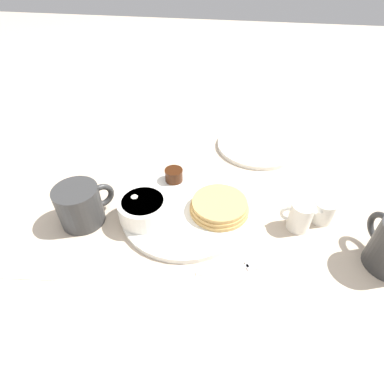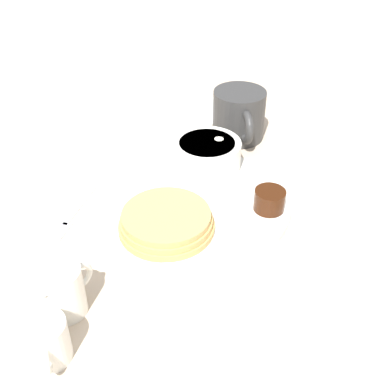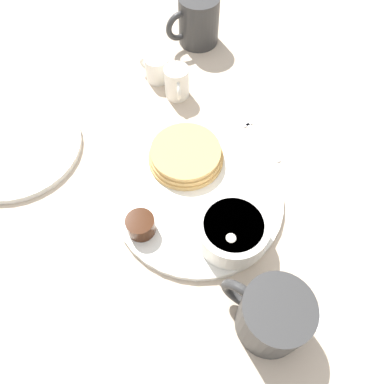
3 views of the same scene
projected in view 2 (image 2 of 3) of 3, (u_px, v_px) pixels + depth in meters
The scene contains 11 objects.
ground_plane at pixel (195, 205), 0.71m from camera, with size 4.00×4.00×0.00m, color #C6B299.
plate at pixel (195, 202), 0.71m from camera, with size 0.28×0.28×0.01m.
pancake_stack at pixel (166, 221), 0.64m from camera, with size 0.13×0.13×0.03m.
bowl at pixel (207, 154), 0.76m from camera, with size 0.11×0.11×0.05m.
syrup_cup at pixel (269, 200), 0.68m from camera, with size 0.04×0.04×0.03m.
butter_ramekin at pixel (218, 153), 0.77m from camera, with size 0.05×0.05×0.05m.
coffee_mug at pixel (239, 115), 0.85m from camera, with size 0.10×0.11×0.09m.
creamer_pitcher_near at pixel (62, 290), 0.54m from camera, with size 0.07×0.05×0.07m.
creamer_pitcher_far at pixel (46, 341), 0.49m from camera, with size 0.05×0.06×0.05m.
fork at pixel (71, 217), 0.69m from camera, with size 0.13×0.06×0.00m.
napkin at pixel (202, 110), 0.96m from camera, with size 0.13×0.11×0.00m.
Camera 2 is at (0.45, 0.33, 0.44)m, focal length 45.00 mm.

